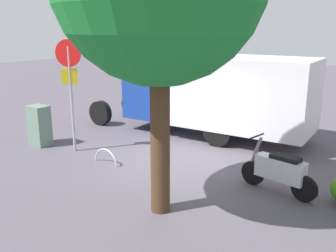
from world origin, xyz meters
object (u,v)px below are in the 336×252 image
at_px(box_truck_near, 214,91).
at_px(stop_sign, 70,78).
at_px(motorcycle, 280,171).
at_px(bike_rack_hoop, 106,164).
at_px(utility_cabinet, 39,126).

xyz_separation_m(box_truck_near, stop_sign, (2.61, 3.75, 0.63)).
distance_m(motorcycle, stop_sign, 6.15).
bearing_deg(bike_rack_hoop, box_truck_near, -105.50).
height_order(box_truck_near, stop_sign, stop_sign).
xyz_separation_m(box_truck_near, bike_rack_hoop, (1.11, 4.01, -1.52)).
height_order(box_truck_near, utility_cabinet, box_truck_near).
xyz_separation_m(box_truck_near, utility_cabinet, (3.93, 3.92, -0.90)).
relative_size(utility_cabinet, bike_rack_hoop, 1.46).
xyz_separation_m(stop_sign, bike_rack_hoop, (-1.50, 0.26, -2.15)).
distance_m(stop_sign, bike_rack_hoop, 2.64).
bearing_deg(utility_cabinet, box_truck_near, -135.06).
relative_size(stop_sign, utility_cabinet, 2.61).
relative_size(motorcycle, bike_rack_hoop, 2.11).
distance_m(box_truck_near, bike_rack_hoop, 4.43).
bearing_deg(box_truck_near, bike_rack_hoop, 72.72).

